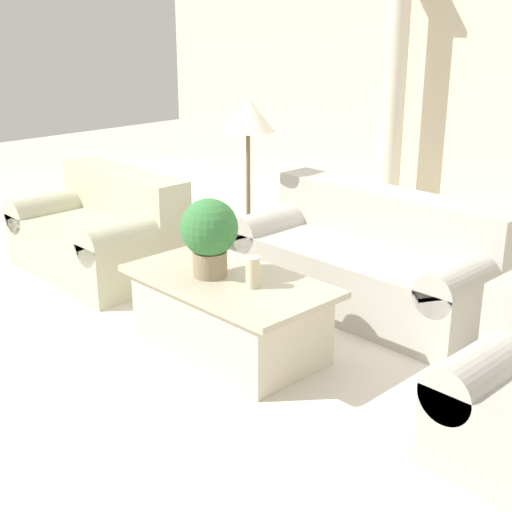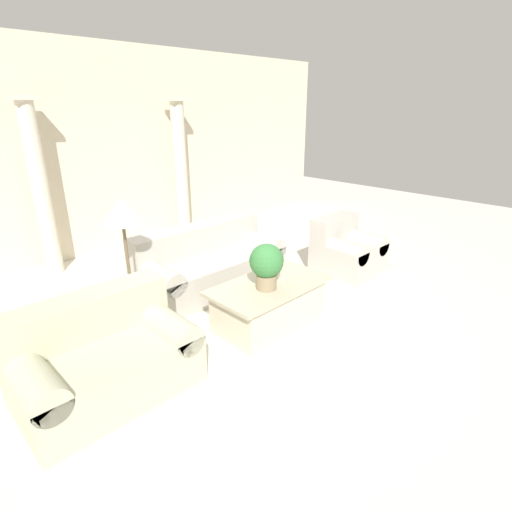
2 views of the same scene
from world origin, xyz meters
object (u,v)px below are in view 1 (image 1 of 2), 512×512
at_px(potted_plant, 209,233).
at_px(loveseat, 102,232).
at_px(sofa_long, 369,261).
at_px(coffee_table, 229,313).
at_px(floor_lamp, 248,123).

bearing_deg(potted_plant, loveseat, 170.81).
relative_size(loveseat, potted_plant, 2.84).
bearing_deg(loveseat, sofa_long, 27.79).
distance_m(coffee_table, potted_plant, 0.53).
bearing_deg(sofa_long, potted_plant, -101.12).
relative_size(sofa_long, potted_plant, 3.98).
distance_m(loveseat, floor_lamp, 1.48).
distance_m(loveseat, potted_plant, 1.75).
bearing_deg(floor_lamp, sofa_long, 4.35).
bearing_deg(sofa_long, floor_lamp, -175.65).
xyz_separation_m(potted_plant, floor_lamp, (-0.92, 1.20, 0.44)).
height_order(coffee_table, potted_plant, potted_plant).
bearing_deg(potted_plant, sofa_long, 78.88).
bearing_deg(loveseat, coffee_table, -6.84).
xyz_separation_m(sofa_long, potted_plant, (-0.25, -1.29, 0.44)).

